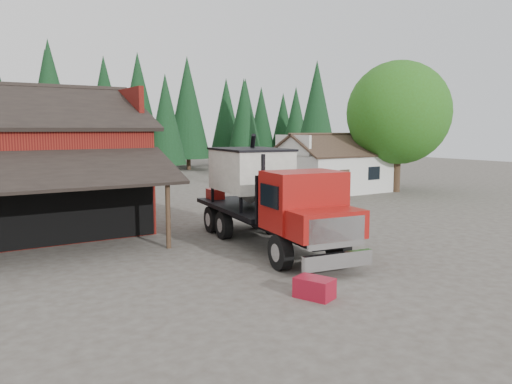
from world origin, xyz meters
TOP-DOWN VIEW (x-y plane):
  - ground at (0.00, 0.00)m, footprint 120.00×120.00m
  - red_barn at (-11.00, 9.90)m, footprint 12.80×13.63m
  - farmhouse at (13.00, 13.00)m, footprint 8.60×6.42m
  - deciduous_tree at (17.01, 9.97)m, footprint 8.00×8.00m
  - conifer_backdrop at (0.00, 42.00)m, footprint 76.00×16.00m
  - near_pine_b at (6.00, 30.00)m, footprint 3.96×3.96m
  - near_pine_c at (22.00, 26.00)m, footprint 4.84×4.84m
  - near_pine_d at (-4.00, 34.00)m, footprint 5.28×5.28m
  - feed_truck at (-1.88, 0.21)m, footprint 4.20×10.75m
  - silver_car at (8.00, 10.00)m, footprint 7.01×4.55m
  - equip_box at (-4.44, -6.00)m, footprint 1.05×1.28m

SIDE VIEW (x-z plane):
  - ground at x=0.00m, z-range 0.00..0.00m
  - conifer_backdrop at x=0.00m, z-range -8.00..8.00m
  - equip_box at x=-4.44m, z-range 0.00..0.60m
  - silver_car at x=8.00m, z-range 0.00..1.79m
  - farmhouse at x=13.00m, z-range -0.66..3.99m
  - feed_truck at x=-1.88m, z-range -0.15..4.57m
  - red_barn at x=-11.00m, z-range -0.90..6.28m
  - near_pine_b at x=6.00m, z-range 0.69..11.09m
  - deciduous_tree at x=17.01m, z-range 0.81..11.01m
  - near_pine_c at x=22.00m, z-range 0.69..13.09m
  - near_pine_d at x=-4.00m, z-range 0.69..14.09m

